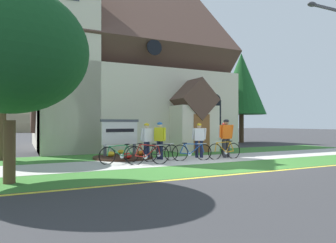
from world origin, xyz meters
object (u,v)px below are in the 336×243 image
Objects in this scene: roadside_conifer at (241,84)px; verge_sapling at (10,50)px; church_sign at (120,133)px; cyclist_in_orange_jersey at (225,136)px; cyclist_in_red_jersey at (226,135)px; bicycle_black at (224,151)px; bicycle_blue at (192,152)px; cyclist_in_blue_jersey at (160,138)px; cyclist_in_green_jersey at (147,139)px; bicycle_orange at (120,154)px; bicycle_red at (161,153)px; cyclist_in_yellow_jersey at (199,138)px; yard_deciduous_tree at (1,69)px; bicycle_silver at (148,155)px.

verge_sapling is at bearing -146.55° from roadside_conifer.
cyclist_in_orange_jersey is (4.88, -1.53, -0.19)m from church_sign.
cyclist_in_orange_jersey is at bearing 58.39° from cyclist_in_red_jersey.
bicycle_black is at bearing -132.82° from roadside_conifer.
cyclist_in_blue_jersey reaches higher than bicycle_blue.
cyclist_in_red_jersey is 3.74m from cyclist_in_green_jersey.
bicycle_orange is 1.08× the size of cyclist_in_green_jersey.
cyclist_in_blue_jersey is at bearing 138.41° from bicycle_blue.
bicycle_red is 0.98× the size of bicycle_blue.
bicycle_orange is (-0.66, -2.14, -0.78)m from church_sign.
church_sign is at bearing 117.63° from bicycle_red.
church_sign is at bearing 46.78° from verge_sapling.
bicycle_black is at bearing 13.73° from verge_sapling.
bicycle_blue is 14.26m from roadside_conifer.
bicycle_black is 0.33× the size of verge_sapling.
cyclist_in_orange_jersey is (0.86, 1.16, 0.58)m from bicycle_black.
bicycle_red is 2.23m from cyclist_in_yellow_jersey.
yard_deciduous_tree is (-8.21, 2.92, 3.04)m from cyclist_in_yellow_jersey.
cyclist_in_orange_jersey reaches higher than bicycle_red.
church_sign reaches higher than bicycle_silver.
cyclist_in_green_jersey reaches higher than bicycle_red.
bicycle_black is 1.31m from cyclist_in_yellow_jersey.
yard_deciduous_tree is at bearing 156.38° from cyclist_in_blue_jersey.
cyclist_in_orange_jersey is 4.12m from cyclist_in_green_jersey.
church_sign reaches higher than cyclist_in_blue_jersey.
bicycle_blue is 3.09m from bicycle_orange.
yard_deciduous_tree is at bearing 156.96° from bicycle_black.
cyclist_in_red_jersey is at bearing 7.93° from bicycle_silver.
roadside_conifer is (11.35, 8.59, 4.56)m from bicycle_red.
bicycle_blue is 2.13m from cyclist_in_red_jersey.
roadside_conifer is (12.48, 6.44, 3.77)m from church_sign.
bicycle_red is 3.35m from cyclist_in_red_jersey.
bicycle_orange is 16.34m from roadside_conifer.
cyclist_in_orange_jersey is at bearing 22.73° from bicycle_blue.
roadside_conifer is at bearing 33.15° from bicycle_orange.
bicycle_silver reaches higher than bicycle_blue.
cyclist_in_red_jersey is at bearing -25.22° from cyclist_in_yellow_jersey.
cyclist_in_yellow_jersey is 1.65m from cyclist_in_orange_jersey.
cyclist_in_orange_jersey is (4.65, 1.37, 0.57)m from bicycle_silver.
cyclist_in_green_jersey is at bearing 25.08° from bicycle_orange.
cyclist_in_orange_jersey is (0.49, 0.79, -0.11)m from cyclist_in_red_jersey.
yard_deciduous_tree is (-4.30, 3.28, 3.60)m from bicycle_orange.
bicycle_black is at bearing -4.13° from bicycle_blue.
bicycle_silver is 1.07× the size of cyclist_in_green_jersey.
bicycle_orange is 6.50m from yard_deciduous_tree.
bicycle_red is 1.06× the size of cyclist_in_orange_jersey.
verge_sapling is (-5.23, -3.28, 2.60)m from cyclist_in_green_jersey.
bicycle_silver is 2.20m from bicycle_blue.
church_sign reaches higher than cyclist_in_orange_jersey.
church_sign is 1.07× the size of bicycle_red.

